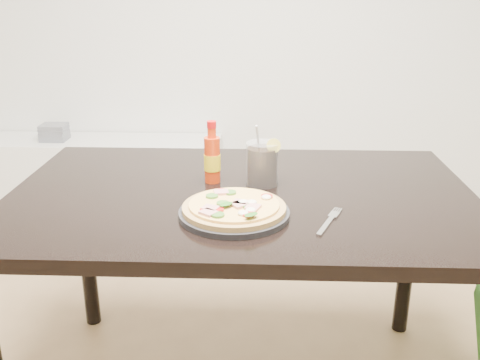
{
  "coord_description": "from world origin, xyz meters",
  "views": [
    {
      "loc": [
        0.13,
        -0.88,
        1.33
      ],
      "look_at": [
        0.08,
        0.51,
        0.83
      ],
      "focal_mm": 40.0,
      "sensor_mm": 36.0,
      "label": 1
    }
  ],
  "objects_px": {
    "plate": "(234,213)",
    "media_console": "(103,180)",
    "pizza": "(234,207)",
    "dining_table": "(242,217)",
    "cola_cup": "(262,164)",
    "hot_sauce_bottle": "(212,158)",
    "fork": "(330,220)"
  },
  "relations": [
    {
      "from": "plate",
      "to": "fork",
      "type": "relative_size",
      "value": 1.66
    },
    {
      "from": "plate",
      "to": "hot_sauce_bottle",
      "type": "xyz_separation_m",
      "value": [
        -0.08,
        0.27,
        0.07
      ]
    },
    {
      "from": "cola_cup",
      "to": "media_console",
      "type": "xyz_separation_m",
      "value": [
        -0.94,
        1.37,
        -0.56
      ]
    },
    {
      "from": "fork",
      "to": "media_console",
      "type": "distance_m",
      "value": 2.06
    },
    {
      "from": "dining_table",
      "to": "plate",
      "type": "height_order",
      "value": "plate"
    },
    {
      "from": "pizza",
      "to": "plate",
      "type": "bearing_deg",
      "value": 105.41
    },
    {
      "from": "hot_sauce_bottle",
      "to": "fork",
      "type": "xyz_separation_m",
      "value": [
        0.34,
        -0.29,
        -0.07
      ]
    },
    {
      "from": "pizza",
      "to": "cola_cup",
      "type": "height_order",
      "value": "cola_cup"
    },
    {
      "from": "dining_table",
      "to": "hot_sauce_bottle",
      "type": "height_order",
      "value": "hot_sauce_bottle"
    },
    {
      "from": "cola_cup",
      "to": "fork",
      "type": "height_order",
      "value": "cola_cup"
    },
    {
      "from": "pizza",
      "to": "cola_cup",
      "type": "bearing_deg",
      "value": 73.72
    },
    {
      "from": "hot_sauce_bottle",
      "to": "media_console",
      "type": "xyz_separation_m",
      "value": [
        -0.78,
        1.36,
        -0.58
      ]
    },
    {
      "from": "plate",
      "to": "cola_cup",
      "type": "height_order",
      "value": "cola_cup"
    },
    {
      "from": "pizza",
      "to": "hot_sauce_bottle",
      "type": "height_order",
      "value": "hot_sauce_bottle"
    },
    {
      "from": "hot_sauce_bottle",
      "to": "plate",
      "type": "bearing_deg",
      "value": -72.96
    },
    {
      "from": "dining_table",
      "to": "pizza",
      "type": "relative_size",
      "value": 5.01
    },
    {
      "from": "pizza",
      "to": "fork",
      "type": "distance_m",
      "value": 0.26
    },
    {
      "from": "hot_sauce_bottle",
      "to": "fork",
      "type": "bearing_deg",
      "value": -40.88
    },
    {
      "from": "hot_sauce_bottle",
      "to": "fork",
      "type": "distance_m",
      "value": 0.45
    },
    {
      "from": "plate",
      "to": "media_console",
      "type": "distance_m",
      "value": 1.91
    },
    {
      "from": "dining_table",
      "to": "hot_sauce_bottle",
      "type": "distance_m",
      "value": 0.2
    },
    {
      "from": "fork",
      "to": "dining_table",
      "type": "bearing_deg",
      "value": 161.76
    },
    {
      "from": "fork",
      "to": "media_console",
      "type": "relative_size",
      "value": 0.13
    },
    {
      "from": "dining_table",
      "to": "hot_sauce_bottle",
      "type": "relative_size",
      "value": 7.11
    },
    {
      "from": "fork",
      "to": "cola_cup",
      "type": "bearing_deg",
      "value": 145.49
    },
    {
      "from": "dining_table",
      "to": "plate",
      "type": "distance_m",
      "value": 0.21
    },
    {
      "from": "pizza",
      "to": "media_console",
      "type": "xyz_separation_m",
      "value": [
        -0.87,
        1.63,
        -0.53
      ]
    },
    {
      "from": "hot_sauce_bottle",
      "to": "media_console",
      "type": "relative_size",
      "value": 0.14
    },
    {
      "from": "pizza",
      "to": "fork",
      "type": "bearing_deg",
      "value": -4.98
    },
    {
      "from": "pizza",
      "to": "fork",
      "type": "relative_size",
      "value": 1.55
    },
    {
      "from": "plate",
      "to": "media_console",
      "type": "xyz_separation_m",
      "value": [
        -0.87,
        1.63,
        -0.51
      ]
    },
    {
      "from": "dining_table",
      "to": "pizza",
      "type": "height_order",
      "value": "pizza"
    }
  ]
}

